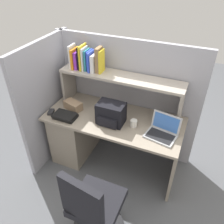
# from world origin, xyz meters

# --- Properties ---
(ground_plane) EXTENTS (8.00, 8.00, 0.00)m
(ground_plane) POSITION_xyz_m (0.00, 0.00, 0.00)
(ground_plane) COLOR #595B60
(desk) EXTENTS (1.60, 0.70, 0.73)m
(desk) POSITION_xyz_m (-0.39, 0.00, 0.40)
(desk) COLOR gray
(desk) RESTS_ON ground_plane
(cubicle_partition_rear) EXTENTS (1.84, 0.05, 1.55)m
(cubicle_partition_rear) POSITION_xyz_m (0.00, 0.38, 0.78)
(cubicle_partition_rear) COLOR #9E9EA8
(cubicle_partition_rear) RESTS_ON ground_plane
(cubicle_partition_left) EXTENTS (0.05, 1.06, 1.55)m
(cubicle_partition_left) POSITION_xyz_m (-0.85, -0.05, 0.78)
(cubicle_partition_left) COLOR #9E9EA8
(cubicle_partition_left) RESTS_ON ground_plane
(overhead_hutch) EXTENTS (1.44, 0.28, 0.45)m
(overhead_hutch) POSITION_xyz_m (0.00, 0.20, 1.08)
(overhead_hutch) COLOR gray
(overhead_hutch) RESTS_ON desk
(reference_books_on_shelf) EXTENTS (0.40, 0.18, 0.29)m
(reference_books_on_shelf) POSITION_xyz_m (-0.42, 0.20, 1.30)
(reference_books_on_shelf) COLOR white
(reference_books_on_shelf) RESTS_ON overhead_hutch
(laptop) EXTENTS (0.35, 0.30, 0.22)m
(laptop) POSITION_xyz_m (0.58, -0.07, 0.78)
(laptop) COLOR #B7BABF
(laptop) RESTS_ON desk
(backpack) EXTENTS (0.30, 0.22, 0.25)m
(backpack) POSITION_xyz_m (0.00, -0.08, 0.85)
(backpack) COLOR black
(backpack) RESTS_ON desk
(computer_mouse) EXTENTS (0.09, 0.12, 0.03)m
(computer_mouse) POSITION_xyz_m (-0.73, -0.20, 0.75)
(computer_mouse) COLOR #262628
(computer_mouse) RESTS_ON desk
(paper_cup) EXTENTS (0.08, 0.08, 0.08)m
(paper_cup) POSITION_xyz_m (0.26, -0.05, 0.77)
(paper_cup) COLOR white
(paper_cup) RESTS_ON desk
(tissue_box) EXTENTS (0.25, 0.18, 0.10)m
(tissue_box) POSITION_xyz_m (-0.53, -0.02, 0.78)
(tissue_box) COLOR #9E7F60
(tissue_box) RESTS_ON desk
(desk_book_stack) EXTENTS (0.26, 0.18, 0.05)m
(desk_book_stack) POSITION_xyz_m (-0.52, -0.21, 0.76)
(desk_book_stack) COLOR black
(desk_book_stack) RESTS_ON desk
(office_chair) EXTENTS (0.52, 0.52, 0.93)m
(office_chair) POSITION_xyz_m (0.20, -0.95, 0.39)
(office_chair) COLOR black
(office_chair) RESTS_ON ground_plane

